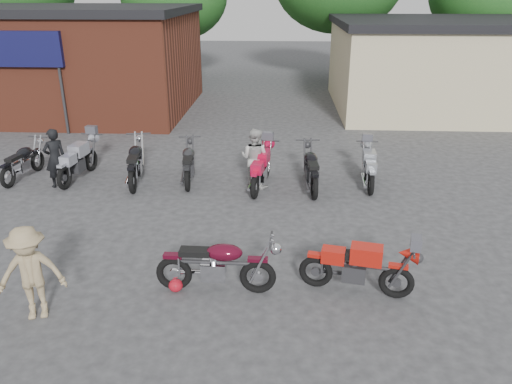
{
  "coord_description": "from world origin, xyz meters",
  "views": [
    {
      "loc": [
        1.1,
        -7.41,
        4.94
      ],
      "look_at": [
        0.58,
        2.44,
        0.9
      ],
      "focal_mm": 35.0,
      "sensor_mm": 36.0,
      "label": 1
    }
  ],
  "objects_px": {
    "person_light": "(255,158)",
    "row_bike_0": "(23,160)",
    "helmet": "(176,285)",
    "row_bike_3": "(189,161)",
    "person_tan": "(31,273)",
    "row_bike_6": "(369,166)",
    "sportbike": "(359,265)",
    "person_dark": "(55,158)",
    "row_bike_4": "(261,167)",
    "row_bike_1": "(78,159)",
    "row_bike_5": "(311,167)",
    "row_bike_2": "(135,160)",
    "vintage_motorcycle": "(218,262)"
  },
  "relations": [
    {
      "from": "person_light",
      "to": "row_bike_0",
      "type": "height_order",
      "value": "person_light"
    },
    {
      "from": "sportbike",
      "to": "helmet",
      "type": "distance_m",
      "value": 3.2
    },
    {
      "from": "person_dark",
      "to": "row_bike_4",
      "type": "distance_m",
      "value": 5.44
    },
    {
      "from": "row_bike_5",
      "to": "person_tan",
      "type": "bearing_deg",
      "value": 137.47
    },
    {
      "from": "helmet",
      "to": "row_bike_2",
      "type": "height_order",
      "value": "row_bike_2"
    },
    {
      "from": "sportbike",
      "to": "helmet",
      "type": "xyz_separation_m",
      "value": [
        -3.17,
        -0.14,
        -0.44
      ]
    },
    {
      "from": "row_bike_3",
      "to": "row_bike_2",
      "type": "bearing_deg",
      "value": 89.11
    },
    {
      "from": "sportbike",
      "to": "person_tan",
      "type": "height_order",
      "value": "person_tan"
    },
    {
      "from": "vintage_motorcycle",
      "to": "row_bike_2",
      "type": "relative_size",
      "value": 0.94
    },
    {
      "from": "person_dark",
      "to": "row_bike_6",
      "type": "height_order",
      "value": "person_dark"
    },
    {
      "from": "sportbike",
      "to": "person_light",
      "type": "relative_size",
      "value": 1.19
    },
    {
      "from": "row_bike_0",
      "to": "row_bike_6",
      "type": "height_order",
      "value": "row_bike_6"
    },
    {
      "from": "row_bike_4",
      "to": "row_bike_6",
      "type": "relative_size",
      "value": 1.07
    },
    {
      "from": "vintage_motorcycle",
      "to": "sportbike",
      "type": "bearing_deg",
      "value": 3.34
    },
    {
      "from": "person_dark",
      "to": "row_bike_1",
      "type": "height_order",
      "value": "person_dark"
    },
    {
      "from": "row_bike_2",
      "to": "row_bike_3",
      "type": "distance_m",
      "value": 1.43
    },
    {
      "from": "row_bike_0",
      "to": "row_bike_5",
      "type": "bearing_deg",
      "value": -84.8
    },
    {
      "from": "person_dark",
      "to": "row_bike_0",
      "type": "relative_size",
      "value": 0.84
    },
    {
      "from": "helmet",
      "to": "person_light",
      "type": "relative_size",
      "value": 0.16
    },
    {
      "from": "helmet",
      "to": "person_tan",
      "type": "relative_size",
      "value": 0.16
    },
    {
      "from": "person_dark",
      "to": "row_bike_2",
      "type": "relative_size",
      "value": 0.74
    },
    {
      "from": "row_bike_1",
      "to": "helmet",
      "type": "bearing_deg",
      "value": -137.79
    },
    {
      "from": "sportbike",
      "to": "helmet",
      "type": "bearing_deg",
      "value": -165.58
    },
    {
      "from": "row_bike_1",
      "to": "row_bike_2",
      "type": "relative_size",
      "value": 0.95
    },
    {
      "from": "sportbike",
      "to": "row_bike_3",
      "type": "distance_m",
      "value": 6.54
    },
    {
      "from": "person_dark",
      "to": "person_light",
      "type": "height_order",
      "value": "person_light"
    },
    {
      "from": "sportbike",
      "to": "person_tan",
      "type": "relative_size",
      "value": 1.19
    },
    {
      "from": "sportbike",
      "to": "person_tan",
      "type": "xyz_separation_m",
      "value": [
        -5.25,
        -0.97,
        0.25
      ]
    },
    {
      "from": "row_bike_3",
      "to": "row_bike_5",
      "type": "relative_size",
      "value": 0.96
    },
    {
      "from": "sportbike",
      "to": "row_bike_4",
      "type": "distance_m",
      "value": 5.23
    },
    {
      "from": "sportbike",
      "to": "row_bike_0",
      "type": "relative_size",
      "value": 1.01
    },
    {
      "from": "row_bike_3",
      "to": "row_bike_5",
      "type": "distance_m",
      "value": 3.33
    },
    {
      "from": "row_bike_1",
      "to": "row_bike_5",
      "type": "bearing_deg",
      "value": -85.97
    },
    {
      "from": "row_bike_3",
      "to": "person_dark",
      "type": "bearing_deg",
      "value": 92.53
    },
    {
      "from": "sportbike",
      "to": "row_bike_1",
      "type": "xyz_separation_m",
      "value": [
        -6.96,
        5.24,
        0.04
      ]
    },
    {
      "from": "person_light",
      "to": "row_bike_5",
      "type": "bearing_deg",
      "value": -157.94
    },
    {
      "from": "person_tan",
      "to": "row_bike_5",
      "type": "xyz_separation_m",
      "value": [
        4.68,
        5.87,
        -0.2
      ]
    },
    {
      "from": "helmet",
      "to": "person_tan",
      "type": "height_order",
      "value": "person_tan"
    },
    {
      "from": "helmet",
      "to": "person_light",
      "type": "height_order",
      "value": "person_light"
    },
    {
      "from": "row_bike_2",
      "to": "row_bike_0",
      "type": "bearing_deg",
      "value": 79.89
    },
    {
      "from": "sportbike",
      "to": "row_bike_3",
      "type": "height_order",
      "value": "row_bike_3"
    },
    {
      "from": "helmet",
      "to": "person_tan",
      "type": "xyz_separation_m",
      "value": [
        -2.09,
        -0.83,
        0.68
      ]
    },
    {
      "from": "person_dark",
      "to": "person_tan",
      "type": "bearing_deg",
      "value": 66.43
    },
    {
      "from": "helmet",
      "to": "row_bike_3",
      "type": "height_order",
      "value": "row_bike_3"
    },
    {
      "from": "sportbike",
      "to": "row_bike_2",
      "type": "bearing_deg",
      "value": 148.05
    },
    {
      "from": "row_bike_1",
      "to": "row_bike_4",
      "type": "xyz_separation_m",
      "value": [
        5.07,
        -0.37,
        -0.0
      ]
    },
    {
      "from": "person_dark",
      "to": "row_bike_4",
      "type": "bearing_deg",
      "value": 138.26
    },
    {
      "from": "row_bike_3",
      "to": "person_tan",
      "type": "bearing_deg",
      "value": 160.74
    },
    {
      "from": "row_bike_1",
      "to": "row_bike_4",
      "type": "height_order",
      "value": "row_bike_1"
    },
    {
      "from": "row_bike_5",
      "to": "row_bike_6",
      "type": "xyz_separation_m",
      "value": [
        1.56,
        0.31,
        -0.05
      ]
    }
  ]
}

